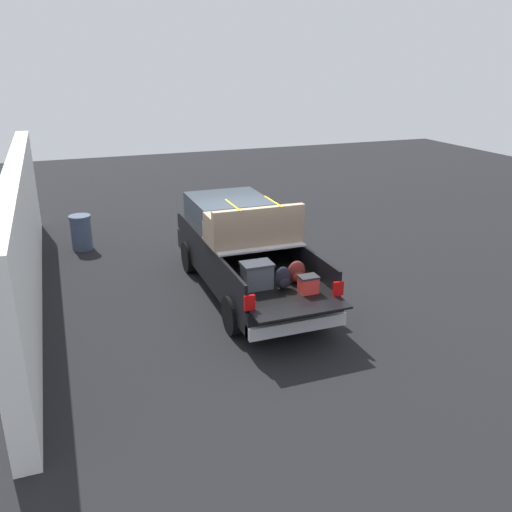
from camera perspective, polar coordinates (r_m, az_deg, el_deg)
ground_plane at (r=12.44m, az=-0.97°, el=-3.87°), size 40.00×40.00×0.00m
pickup_truck at (r=12.41m, az=-1.59°, el=0.91°), size 6.05×2.06×2.23m
building_facade at (r=12.70m, az=-23.33°, el=2.17°), size 11.88×0.36×3.00m
trash_can at (r=15.88m, az=-17.98°, el=2.40°), size 0.60×0.60×0.98m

